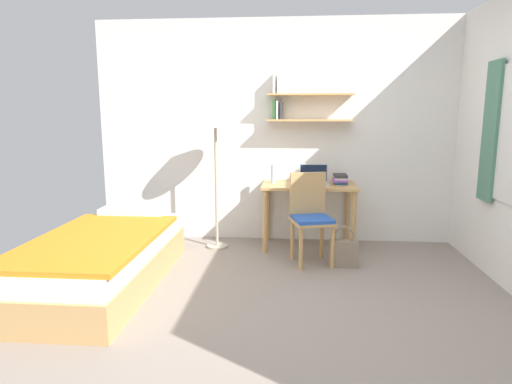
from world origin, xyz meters
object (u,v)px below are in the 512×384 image
Objects in this scene: desk at (309,196)px; handbag at (343,252)px; desk_chair at (311,214)px; laptop at (314,179)px; book_stack at (340,179)px; bed at (103,259)px; standing_lamp at (215,123)px; water_bottle at (274,174)px.

desk is 0.85m from handbag.
desk_chair is 0.50m from handbag.
handbag is (0.28, -0.67, -0.65)m from laptop.
desk_chair is 3.67× the size of book_stack.
bed is at bearing -163.24° from handbag.
laptop is (1.91, 1.33, 0.55)m from bed.
standing_lamp is 3.83× the size of handbag.
standing_lamp is 1.27m from laptop.
handbag is at bearing -91.62° from book_stack.
bed is 2.40m from laptop.
water_bottle is at bearing 175.95° from laptop.
water_bottle is (-0.41, 0.58, 0.34)m from desk_chair.
standing_lamp is 7.46× the size of water_bottle.
standing_lamp is (-1.04, -0.11, 0.81)m from desk.
bed is 1.28× the size of standing_lamp.
standing_lamp reaches higher than desk.
book_stack is (0.36, 0.06, 0.19)m from desk.
water_bottle reaches higher than handbag.
standing_lamp reaches higher than laptop.
desk is at bearing -8.95° from water_bottle.
water_bottle is at bearing 15.01° from standing_lamp.
desk_chair is (1.87, 0.78, 0.26)m from bed.
water_bottle is 0.76m from book_stack.
bed is at bearing -148.53° from book_stack.
desk_chair is 0.79m from water_bottle.
standing_lamp is at bearing 158.58° from desk_chair.
bed is 2.66m from book_stack.
water_bottle is (0.64, 0.17, -0.57)m from standing_lamp.
water_bottle is (-0.46, 0.03, 0.05)m from laptop.
desk is 0.47m from water_bottle.
desk_chair is at bearing -89.42° from desk.
desk is 2.53× the size of handbag.
laptop is 0.82× the size of handbag.
laptop reaches higher than book_stack.
desk is 1.32m from standing_lamp.
water_bottle is at bearing 125.05° from desk_chair.
handbag is at bearing -67.14° from laptop.
desk reaches higher than handbag.
desk_chair is 2.71× the size of laptop.
book_stack reaches higher than desk.
laptop is (0.05, 0.55, 0.29)m from desk_chair.
book_stack is at bearing 58.67° from desk_chair.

